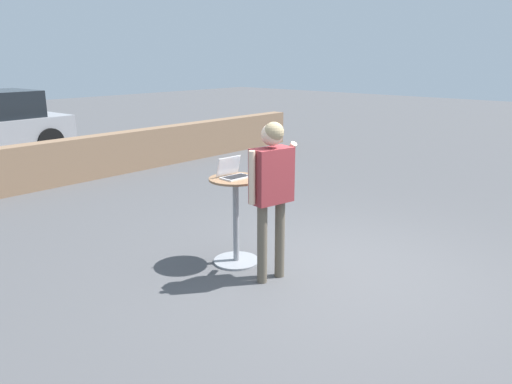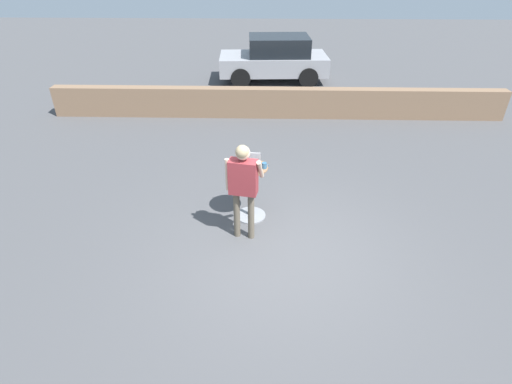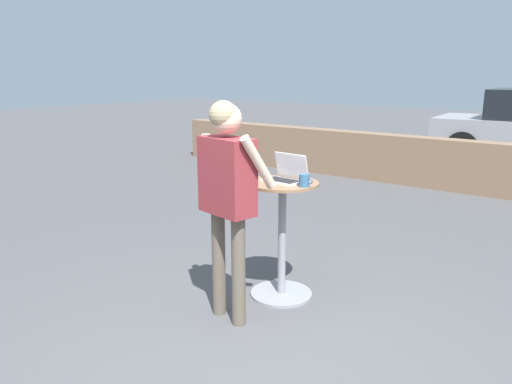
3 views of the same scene
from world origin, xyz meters
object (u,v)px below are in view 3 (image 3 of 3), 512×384
at_px(coffee_mug, 304,180).
at_px(standing_person, 227,183).
at_px(cafe_table, 282,235).
at_px(laptop, 286,175).

height_order(coffee_mug, standing_person, standing_person).
bearing_deg(cafe_table, laptop, 84.92).
distance_m(cafe_table, coffee_mug, 0.58).
bearing_deg(cafe_table, standing_person, -98.39).
distance_m(coffee_mug, standing_person, 0.67).
relative_size(cafe_table, standing_person, 0.59).
bearing_deg(laptop, standing_person, -98.18).
xyz_separation_m(cafe_table, standing_person, (-0.09, -0.62, 0.57)).
distance_m(cafe_table, standing_person, 0.84).
bearing_deg(cafe_table, coffee_mug, -9.58).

